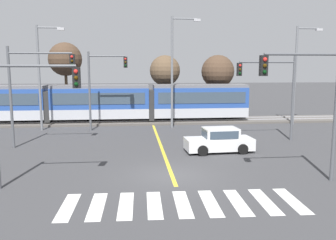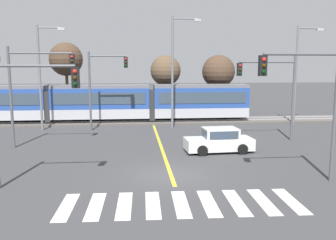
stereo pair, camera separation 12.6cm
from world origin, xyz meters
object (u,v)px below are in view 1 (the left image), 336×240
at_px(traffic_light_mid_right, 274,85).
at_px(traffic_light_near_right, 311,93).
at_px(street_lamp_centre, 175,66).
at_px(street_lamp_east, 298,69).
at_px(bare_tree_far_east, 218,72).
at_px(traffic_light_far_left, 102,79).
at_px(street_lamp_west, 42,71).
at_px(bare_tree_east, 165,71).
at_px(light_rail_tram, 101,102).
at_px(traffic_light_mid_left, 32,81).
at_px(bare_tree_west, 65,60).
at_px(sedan_crossing, 219,141).
at_px(traffic_light_near_left, 25,102).

xyz_separation_m(traffic_light_mid_right, traffic_light_near_right, (-2.02, -9.12, 0.08)).
xyz_separation_m(traffic_light_mid_right, street_lamp_centre, (-6.37, 6.14, 1.34)).
height_order(street_lamp_east, bare_tree_far_east, street_lamp_east).
bearing_deg(street_lamp_centre, traffic_light_far_left, -174.79).
height_order(street_lamp_west, bare_tree_east, street_lamp_west).
bearing_deg(traffic_light_far_left, light_rail_tram, 96.86).
bearing_deg(traffic_light_mid_left, traffic_light_mid_right, 1.73).
relative_size(traffic_light_far_left, bare_tree_west, 0.83).
height_order(traffic_light_near_right, bare_tree_far_east, bare_tree_far_east).
relative_size(sedan_crossing, street_lamp_centre, 0.45).
height_order(traffic_light_mid_left, street_lamp_west, street_lamp_west).
bearing_deg(traffic_light_near_left, street_lamp_east, 38.47).
xyz_separation_m(traffic_light_far_left, bare_tree_east, (5.98, 7.73, 0.58)).
distance_m(traffic_light_mid_left, bare_tree_west, 16.08).
bearing_deg(bare_tree_west, sedan_crossing, -55.81).
bearing_deg(traffic_light_far_left, bare_tree_far_east, 33.23).
height_order(traffic_light_mid_right, traffic_light_mid_left, traffic_light_mid_left).
bearing_deg(traffic_light_far_left, street_lamp_centre, 5.21).
distance_m(bare_tree_west, bare_tree_far_east, 16.50).
distance_m(traffic_light_mid_left, street_lamp_east, 22.73).
bearing_deg(bare_tree_east, traffic_light_mid_left, -125.80).
xyz_separation_m(light_rail_tram, bare_tree_west, (-4.17, 5.92, 4.02)).
xyz_separation_m(sedan_crossing, bare_tree_west, (-12.52, 18.43, 5.37)).
height_order(bare_tree_west, bare_tree_far_east, bare_tree_west).
relative_size(traffic_light_mid_right, traffic_light_mid_left, 0.92).
bearing_deg(bare_tree_east, traffic_light_mid_right, -63.88).
bearing_deg(street_lamp_west, sedan_crossing, -35.32).
height_order(traffic_light_mid_right, bare_tree_east, bare_tree_east).
distance_m(traffic_light_mid_right, traffic_light_near_right, 9.34).
height_order(traffic_light_near_left, traffic_light_mid_left, traffic_light_mid_left).
relative_size(light_rail_tram, street_lamp_centre, 2.95).
bearing_deg(traffic_light_near_left, bare_tree_east, 69.84).
height_order(traffic_light_mid_right, traffic_light_near_left, traffic_light_mid_right).
bearing_deg(bare_tree_far_east, bare_tree_east, 178.94).
bearing_deg(street_lamp_centre, bare_tree_west, 139.10).
distance_m(street_lamp_west, street_lamp_east, 22.45).
bearing_deg(street_lamp_centre, traffic_light_mid_right, -43.96).
bearing_deg(traffic_light_near_left, traffic_light_mid_right, 30.78).
bearing_deg(bare_tree_far_east, traffic_light_far_left, -146.77).
height_order(traffic_light_near_left, street_lamp_west, street_lamp_west).
xyz_separation_m(traffic_light_mid_right, bare_tree_far_east, (-0.87, 13.20, 0.74)).
relative_size(traffic_light_near_left, bare_tree_east, 0.88).
height_order(traffic_light_mid_left, bare_tree_west, bare_tree_west).
bearing_deg(light_rail_tram, bare_tree_east, 30.08).
bearing_deg(street_lamp_west, bare_tree_east, 33.40).
xyz_separation_m(traffic_light_mid_left, bare_tree_far_east, (15.62, 13.70, 0.40)).
relative_size(sedan_crossing, bare_tree_east, 0.66).
bearing_deg(light_rail_tram, traffic_light_far_left, -83.14).
height_order(bare_tree_east, bare_tree_far_east, bare_tree_far_east).
bearing_deg(light_rail_tram, street_lamp_centre, -27.36).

